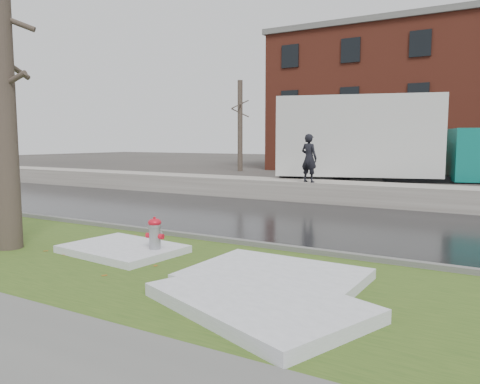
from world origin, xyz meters
The scene contains 16 objects.
ground centered at (0.00, 0.00, 0.00)m, with size 120.00×120.00×0.00m, color #47423D.
verge centered at (0.00, -1.25, 0.02)m, with size 60.00×4.50×0.04m, color #2F4D19.
road centered at (0.00, 4.50, 0.01)m, with size 60.00×7.00×0.03m, color black.
parking_lot centered at (0.00, 13.00, 0.01)m, with size 60.00×9.00×0.03m, color slate.
curb centered at (0.00, 1.00, 0.07)m, with size 60.00×0.15×0.14m, color slate.
snowbank centered at (0.00, 8.70, 0.38)m, with size 60.00×1.60×0.75m, color #B2ADA3.
brick_building centered at (2.00, 30.00, 5.00)m, with size 26.00×12.00×10.00m, color maroon.
bg_tree_left centered at (-12.00, 22.00, 3.33)m, with size 1.40×1.62×6.50m.
bg_tree_center centered at (-6.00, 26.00, 3.33)m, with size 1.40×1.62×6.50m.
fire_hydrant centered at (-0.64, -0.70, 0.44)m, with size 0.37×0.33×0.76m.
tree centered at (-3.65, -1.68, 3.22)m, with size 1.31×1.54×6.31m.
box_truck centered at (0.95, 11.49, 2.08)m, with size 11.82×5.34×3.93m.
worker centered at (-1.08, 8.10, 1.60)m, with size 0.62×0.41×1.71m, color black.
snow_patch_near centered at (2.03, -1.02, 0.12)m, with size 2.60×2.00×0.16m, color silver.
snow_patch_far centered at (-1.38, -0.80, 0.11)m, with size 2.20×1.60×0.14m, color silver.
snow_patch_side centered at (2.36, -2.18, 0.13)m, with size 2.80×1.80×0.18m, color silver.
Camera 1 is at (5.13, -7.41, 2.23)m, focal length 35.00 mm.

